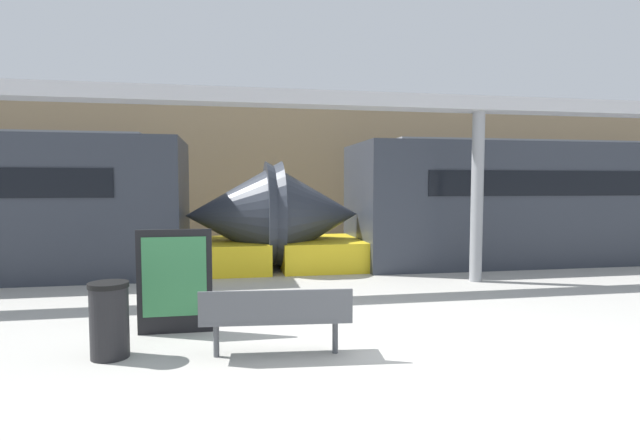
# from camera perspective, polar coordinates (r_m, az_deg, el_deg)

# --- Properties ---
(ground_plane) EXTENTS (60.00, 60.00, 0.00)m
(ground_plane) POSITION_cam_1_polar(r_m,az_deg,el_deg) (6.03, 10.71, -15.94)
(ground_plane) COLOR #B2AFA8
(station_wall) EXTENTS (56.00, 0.20, 5.00)m
(station_wall) POSITION_cam_1_polar(r_m,az_deg,el_deg) (17.20, -3.55, 5.51)
(station_wall) COLOR #9E8460
(station_wall) RESTS_ON ground_plane
(train_left) EXTENTS (19.73, 2.93, 3.20)m
(train_left) POSITION_cam_1_polar(r_m,az_deg,el_deg) (16.36, 31.09, 1.62)
(train_left) COLOR #2D333D
(train_left) RESTS_ON ground_plane
(bench_near) EXTENTS (1.82, 0.59, 0.83)m
(bench_near) POSITION_cam_1_polar(r_m,az_deg,el_deg) (6.05, -5.02, -10.76)
(bench_near) COLOR #4C4F54
(bench_near) RESTS_ON ground_plane
(trash_bin) EXTENTS (0.46, 0.46, 0.90)m
(trash_bin) POSITION_cam_1_polar(r_m,az_deg,el_deg) (6.52, -22.94, -10.47)
(trash_bin) COLOR black
(trash_bin) RESTS_ON ground_plane
(poster_board) EXTENTS (1.01, 0.07, 1.45)m
(poster_board) POSITION_cam_1_polar(r_m,az_deg,el_deg) (7.20, -16.25, -6.70)
(poster_board) COLOR black
(poster_board) RESTS_ON ground_plane
(support_column_near) EXTENTS (0.26, 0.26, 3.58)m
(support_column_near) POSITION_cam_1_polar(r_m,az_deg,el_deg) (11.04, 17.51, 2.49)
(support_column_near) COLOR gray
(support_column_near) RESTS_ON ground_plane
(canopy_beam) EXTENTS (28.00, 0.60, 0.28)m
(canopy_beam) POSITION_cam_1_polar(r_m,az_deg,el_deg) (11.17, 17.73, 12.44)
(canopy_beam) COLOR #B7B7BC
(canopy_beam) RESTS_ON support_column_near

